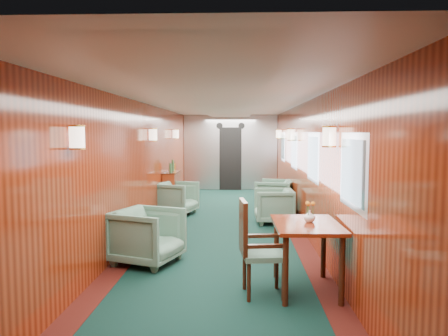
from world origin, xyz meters
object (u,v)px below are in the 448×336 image
(armchair_left_near, at_px, (148,236))
(armchair_left_far, at_px, (177,198))
(armchair_right_near, at_px, (274,206))
(side_chair, at_px, (254,244))
(armchair_right_far, at_px, (275,196))
(dining_table, at_px, (307,234))
(credenza, at_px, (172,190))

(armchair_left_near, height_order, armchair_left_far, armchair_left_near)
(armchair_left_near, height_order, armchair_right_near, armchair_left_near)
(side_chair, distance_m, armchair_right_far, 5.32)
(dining_table, distance_m, armchair_left_far, 5.16)
(armchair_left_near, bearing_deg, armchair_left_far, 21.98)
(side_chair, distance_m, armchair_left_near, 1.88)
(dining_table, xyz_separation_m, armchair_right_near, (-0.09, 3.79, -0.32))
(side_chair, xyz_separation_m, armchair_left_far, (-1.60, 4.83, -0.22))
(side_chair, bearing_deg, armchair_left_near, 135.16)
(dining_table, bearing_deg, armchair_right_near, 89.93)
(armchair_left_near, bearing_deg, armchair_right_far, -7.09)
(armchair_right_near, relative_size, armchair_right_far, 0.94)
(dining_table, relative_size, armchair_right_near, 1.41)
(dining_table, relative_size, armchair_left_near, 1.27)
(dining_table, bearing_deg, armchair_left_far, 113.92)
(side_chair, distance_m, credenza, 5.84)
(side_chair, bearing_deg, armchair_right_near, 75.76)
(armchair_left_far, height_order, armchair_right_far, armchair_right_far)
(side_chair, xyz_separation_m, armchair_right_near, (0.52, 3.96, -0.24))
(side_chair, height_order, armchair_left_far, side_chair)
(side_chair, bearing_deg, armchair_right_far, 76.33)
(armchair_left_far, bearing_deg, armchair_right_far, -60.41)
(credenza, bearing_deg, armchair_left_near, -85.36)
(armchair_right_near, bearing_deg, armchair_left_far, -114.11)
(credenza, xyz_separation_m, armchair_left_near, (0.36, -4.40, -0.07))
(dining_table, bearing_deg, credenza, 112.94)
(credenza, height_order, armchair_left_near, credenza)
(credenza, relative_size, armchair_right_far, 1.44)
(dining_table, height_order, credenza, credenza)
(credenza, relative_size, armchair_left_far, 1.46)
(side_chair, relative_size, armchair_right_far, 1.33)
(armchair_left_far, bearing_deg, armchair_right_near, -94.00)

